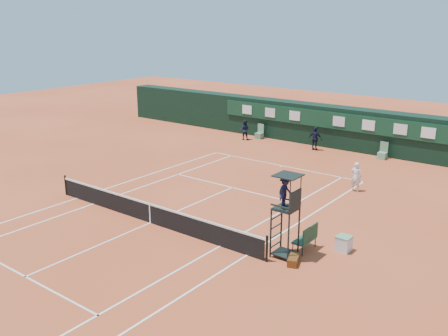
{
  "coord_description": "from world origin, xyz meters",
  "views": [
    {
      "loc": [
        15.78,
        -15.01,
        9.07
      ],
      "look_at": [
        -0.27,
        6.0,
        1.2
      ],
      "focal_mm": 40.0,
      "sensor_mm": 36.0,
      "label": 1
    }
  ],
  "objects_px": {
    "umpire_chair": "(286,198)",
    "cooler": "(344,243)",
    "player": "(356,177)",
    "tennis_net": "(150,213)",
    "player_bench": "(307,237)"
  },
  "relations": [
    {
      "from": "umpire_chair",
      "to": "cooler",
      "type": "distance_m",
      "value": 3.32
    },
    {
      "from": "player",
      "to": "cooler",
      "type": "bearing_deg",
      "value": 107.15
    },
    {
      "from": "umpire_chair",
      "to": "cooler",
      "type": "height_order",
      "value": "umpire_chair"
    },
    {
      "from": "tennis_net",
      "to": "cooler",
      "type": "xyz_separation_m",
      "value": [
        8.38,
        2.72,
        -0.18
      ]
    },
    {
      "from": "umpire_chair",
      "to": "cooler",
      "type": "relative_size",
      "value": 5.3
    },
    {
      "from": "tennis_net",
      "to": "player",
      "type": "distance_m",
      "value": 11.58
    },
    {
      "from": "tennis_net",
      "to": "player",
      "type": "height_order",
      "value": "player"
    },
    {
      "from": "tennis_net",
      "to": "player_bench",
      "type": "relative_size",
      "value": 10.75
    },
    {
      "from": "player_bench",
      "to": "umpire_chair",
      "type": "bearing_deg",
      "value": -115.17
    },
    {
      "from": "cooler",
      "to": "player",
      "type": "bearing_deg",
      "value": 109.83
    },
    {
      "from": "tennis_net",
      "to": "player",
      "type": "xyz_separation_m",
      "value": [
        5.73,
        10.05,
        0.32
      ]
    },
    {
      "from": "tennis_net",
      "to": "player",
      "type": "relative_size",
      "value": 7.77
    },
    {
      "from": "tennis_net",
      "to": "player_bench",
      "type": "bearing_deg",
      "value": 14.34
    },
    {
      "from": "tennis_net",
      "to": "umpire_chair",
      "type": "relative_size",
      "value": 3.77
    },
    {
      "from": "tennis_net",
      "to": "cooler",
      "type": "height_order",
      "value": "tennis_net"
    }
  ]
}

